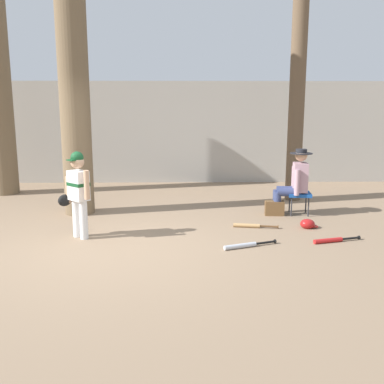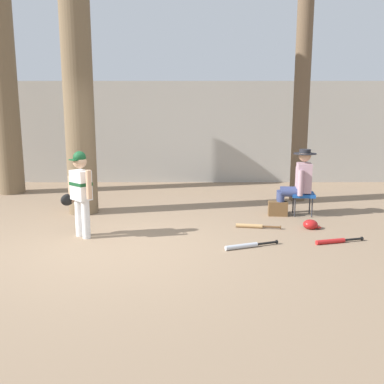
{
  "view_description": "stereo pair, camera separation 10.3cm",
  "coord_description": "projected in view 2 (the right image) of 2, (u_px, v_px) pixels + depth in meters",
  "views": [
    {
      "loc": [
        1.03,
        -5.82,
        1.94
      ],
      "look_at": [
        1.15,
        0.26,
        0.75
      ],
      "focal_mm": 40.79,
      "sensor_mm": 36.0,
      "label": 1
    },
    {
      "loc": [
        1.13,
        -5.82,
        1.94
      ],
      "look_at": [
        1.15,
        0.26,
        0.75
      ],
      "focal_mm": 40.79,
      "sensor_mm": 36.0,
      "label": 2
    }
  ],
  "objects": [
    {
      "name": "batting_helmet_red",
      "position": [
        309.0,
        224.0,
        7.05
      ],
      "size": [
        0.28,
        0.22,
        0.16
      ],
      "color": "#A81919",
      "rests_on": "ground"
    },
    {
      "name": "bat_red_barrel",
      "position": [
        332.0,
        241.0,
        6.31
      ],
      "size": [
        0.75,
        0.26,
        0.07
      ],
      "color": "red",
      "rests_on": "ground"
    },
    {
      "name": "tree_behind_spectator",
      "position": [
        299.0,
        105.0,
        8.89
      ],
      "size": [
        0.51,
        0.51,
        4.49
      ],
      "color": "brown",
      "rests_on": "ground"
    },
    {
      "name": "bat_aluminum_silver",
      "position": [
        244.0,
        246.0,
        6.09
      ],
      "size": [
        0.79,
        0.35,
        0.07
      ],
      "color": "#B7BCC6",
      "rests_on": "ground"
    },
    {
      "name": "young_ballplayer",
      "position": [
        78.0,
        189.0,
        6.47
      ],
      "size": [
        0.57,
        0.44,
        1.31
      ],
      "color": "white",
      "rests_on": "ground"
    },
    {
      "name": "concrete_back_wall",
      "position": [
        147.0,
        132.0,
        11.34
      ],
      "size": [
        18.0,
        0.36,
        2.58
      ],
      "primitive_type": "cube",
      "color": "#ADA89E",
      "rests_on": "ground"
    },
    {
      "name": "folding_stool",
      "position": [
        301.0,
        195.0,
        7.9
      ],
      "size": [
        0.45,
        0.45,
        0.41
      ],
      "color": "#194C9E",
      "rests_on": "ground"
    },
    {
      "name": "tree_far_left",
      "position": [
        3.0,
        105.0,
        9.63
      ],
      "size": [
        0.92,
        0.92,
        4.89
      ],
      "color": "brown",
      "rests_on": "ground"
    },
    {
      "name": "handbag_beside_stool",
      "position": [
        276.0,
        208.0,
        7.9
      ],
      "size": [
        0.35,
        0.21,
        0.26
      ],
      "primitive_type": "cube",
      "rotation": [
        0.0,
        0.0,
        -0.09
      ],
      "color": "brown",
      "rests_on": "ground"
    },
    {
      "name": "tree_near_player",
      "position": [
        75.0,
        66.0,
        7.64
      ],
      "size": [
        0.78,
        0.78,
        6.07
      ],
      "color": "brown",
      "rests_on": "ground"
    },
    {
      "name": "seated_spectator",
      "position": [
        296.0,
        180.0,
        7.86
      ],
      "size": [
        0.67,
        0.54,
        1.2
      ],
      "color": "navy",
      "rests_on": "ground"
    },
    {
      "name": "bat_wood_tan",
      "position": [
        251.0,
        226.0,
        7.1
      ],
      "size": [
        0.73,
        0.19,
        0.07
      ],
      "color": "tan",
      "rests_on": "ground"
    },
    {
      "name": "ground_plane",
      "position": [
        110.0,
        248.0,
        6.08
      ],
      "size": [
        60.0,
        60.0,
        0.0
      ],
      "primitive_type": "plane",
      "color": "#897056"
    }
  ]
}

